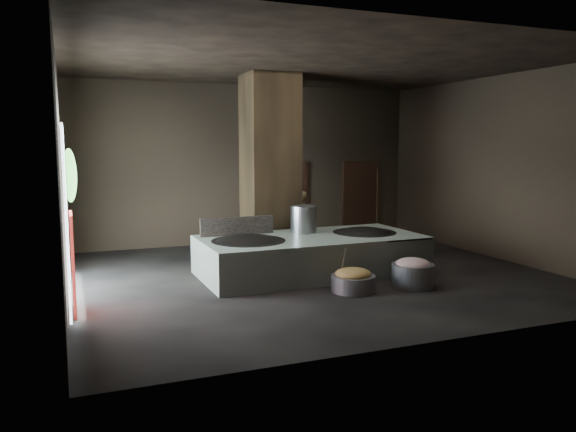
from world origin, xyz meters
name	(u,v)px	position (x,y,z in m)	size (l,w,h in m)	color
floor	(313,277)	(0.00, 0.00, -0.05)	(10.00, 9.00, 0.10)	black
ceiling	(314,61)	(0.00, 0.00, 4.55)	(10.00, 9.00, 0.10)	black
back_wall	(249,164)	(0.00, 4.55, 2.25)	(10.00, 0.10, 4.50)	black
front_wall	(447,186)	(0.00, -4.55, 2.25)	(10.00, 0.10, 4.50)	black
left_wall	(58,176)	(-5.05, 0.00, 2.25)	(0.10, 9.00, 4.50)	black
right_wall	(500,168)	(5.05, 0.00, 2.25)	(0.10, 9.00, 4.50)	black
pillar	(270,168)	(-0.30, 1.90, 2.25)	(1.20, 1.20, 4.50)	black
hearth_platform	(311,255)	(0.00, 0.08, 0.42)	(4.81, 2.30, 0.84)	beige
platform_cap	(311,237)	(0.00, 0.08, 0.82)	(4.70, 2.26, 0.03)	black
wok_left	(248,245)	(-1.45, 0.03, 0.75)	(1.52, 1.52, 0.42)	black
wok_left_rim	(248,241)	(-1.45, 0.03, 0.82)	(1.55, 1.55, 0.05)	black
wok_right	(364,236)	(1.35, 0.13, 0.75)	(1.41, 1.41, 0.40)	black
wok_right_rim	(364,233)	(1.35, 0.13, 0.82)	(1.44, 1.44, 0.05)	black
stock_pot	(303,220)	(0.05, 0.63, 1.13)	(0.59, 0.59, 0.63)	#95989B
splash_guard	(237,226)	(-1.45, 0.83, 1.03)	(1.67, 0.06, 0.42)	black
cook	(299,223)	(0.63, 2.27, 0.82)	(0.60, 0.39, 1.64)	olive
veg_basin	(353,283)	(0.15, -1.57, 0.16)	(0.85, 0.85, 0.31)	gray
veg_fill	(353,274)	(0.15, -1.57, 0.35)	(0.70, 0.70, 0.22)	olive
ladle	(343,262)	(0.00, -1.42, 0.55)	(0.03, 0.03, 0.67)	#95989B
meat_basin	(413,275)	(1.43, -1.69, 0.23)	(0.84, 0.84, 0.46)	gray
meat_fill	(413,264)	(1.43, -1.69, 0.45)	(0.70, 0.70, 0.27)	#B8726E
doorway_near	(289,203)	(1.20, 4.45, 1.10)	(1.18, 0.08, 2.38)	black
doorway_near_glow	(280,204)	(1.01, 4.66, 1.05)	(0.84, 0.04, 1.99)	#8C6647
doorway_far	(360,200)	(3.60, 4.45, 1.10)	(1.18, 0.08, 2.38)	black
doorway_far_glow	(365,201)	(3.81, 4.51, 1.05)	(0.85, 0.04, 2.02)	#8C6647
left_opening	(66,211)	(-4.95, 0.20, 1.60)	(0.04, 4.20, 3.10)	white
pavilion_sliver	(73,264)	(-4.88, -1.10, 0.85)	(0.05, 0.90, 1.70)	maroon
tree_silhouette	(70,175)	(-4.85, 1.30, 2.20)	(0.28, 1.10, 1.10)	#194714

